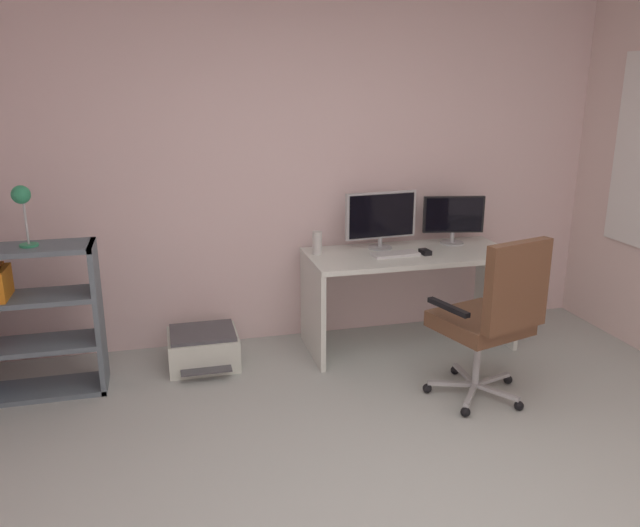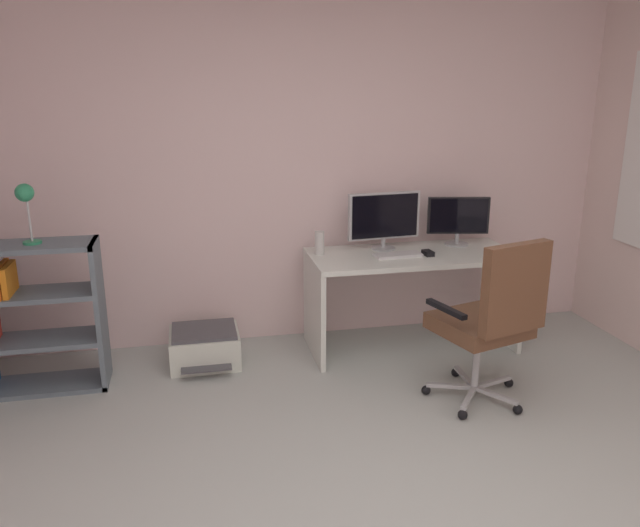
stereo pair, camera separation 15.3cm
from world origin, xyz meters
name	(u,v)px [view 2 (the right image)]	position (x,y,z in m)	size (l,w,h in m)	color
wall_back	(296,158)	(0.00, 2.56, 1.39)	(4.86, 0.10, 2.77)	silver
desk	(412,278)	(0.78, 2.10, 0.54)	(1.52, 0.67, 0.73)	white
monitor_main	(384,217)	(0.60, 2.26, 0.97)	(0.56, 0.18, 0.43)	#B2B5B7
monitor_secondary	(458,218)	(1.19, 2.26, 0.94)	(0.46, 0.18, 0.37)	#B2B5B7
keyboard	(398,255)	(0.64, 2.04, 0.74)	(0.34, 0.13, 0.02)	silver
computer_mouse	(428,253)	(0.87, 2.02, 0.75)	(0.06, 0.10, 0.03)	black
desktop_speaker	(319,243)	(0.10, 2.21, 0.81)	(0.07, 0.07, 0.17)	silver
office_chair	(492,316)	(0.93, 1.13, 0.59)	(0.64, 0.68, 1.07)	#B7BABC
bookshelf	(9,319)	(-1.96, 1.95, 0.49)	(0.92, 0.33, 0.97)	slate
desk_lamp	(26,200)	(-1.77, 1.95, 1.25)	(0.12, 0.11, 0.37)	#2F9664
printer	(205,346)	(-0.75, 2.11, 0.13)	(0.48, 0.51, 0.26)	silver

